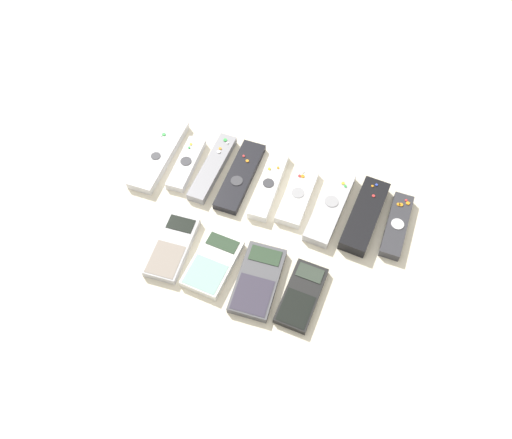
# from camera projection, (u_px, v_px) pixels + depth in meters

# --- Properties ---
(ground_plane) EXTENTS (3.00, 3.00, 0.00)m
(ground_plane) POSITION_uv_depth(u_px,v_px,m) (251.00, 234.00, 1.06)
(ground_plane) COLOR beige
(remote_0) EXTENTS (0.06, 0.22, 0.02)m
(remote_0) POSITION_uv_depth(u_px,v_px,m) (159.00, 154.00, 1.16)
(remote_0) COLOR silver
(remote_0) RESTS_ON ground_plane
(remote_1) EXTENTS (0.05, 0.15, 0.02)m
(remote_1) POSITION_uv_depth(u_px,v_px,m) (186.00, 164.00, 1.15)
(remote_1) COLOR silver
(remote_1) RESTS_ON ground_plane
(remote_2) EXTENTS (0.04, 0.19, 0.02)m
(remote_2) POSITION_uv_depth(u_px,v_px,m) (213.00, 168.00, 1.14)
(remote_2) COLOR gray
(remote_2) RESTS_ON ground_plane
(remote_3) EXTENTS (0.06, 0.20, 0.02)m
(remote_3) POSITION_uv_depth(u_px,v_px,m) (240.00, 176.00, 1.13)
(remote_3) COLOR black
(remote_3) RESTS_ON ground_plane
(remote_4) EXTENTS (0.05, 0.19, 0.02)m
(remote_4) POSITION_uv_depth(u_px,v_px,m) (269.00, 185.00, 1.12)
(remote_4) COLOR white
(remote_4) RESTS_ON ground_plane
(remote_5) EXTENTS (0.06, 0.16, 0.02)m
(remote_5) POSITION_uv_depth(u_px,v_px,m) (298.00, 196.00, 1.10)
(remote_5) COLOR white
(remote_5) RESTS_ON ground_plane
(remote_6) EXTENTS (0.07, 0.20, 0.02)m
(remote_6) POSITION_uv_depth(u_px,v_px,m) (330.00, 206.00, 1.09)
(remote_6) COLOR #B7B7BC
(remote_6) RESTS_ON ground_plane
(remote_7) EXTENTS (0.07, 0.19, 0.03)m
(remote_7) POSITION_uv_depth(u_px,v_px,m) (365.00, 215.00, 1.07)
(remote_7) COLOR black
(remote_7) RESTS_ON ground_plane
(remote_8) EXTENTS (0.04, 0.16, 0.02)m
(remote_8) POSITION_uv_depth(u_px,v_px,m) (397.00, 225.00, 1.06)
(remote_8) COLOR #333338
(remote_8) RESTS_ON ground_plane
(calculator_0) EXTENTS (0.08, 0.16, 0.02)m
(calculator_0) POSITION_uv_depth(u_px,v_px,m) (172.00, 247.00, 1.03)
(calculator_0) COLOR #B2B2B7
(calculator_0) RESTS_ON ground_plane
(calculator_1) EXTENTS (0.09, 0.14, 0.02)m
(calculator_1) POSITION_uv_depth(u_px,v_px,m) (213.00, 263.00, 1.01)
(calculator_1) COLOR silver
(calculator_1) RESTS_ON ground_plane
(calculator_2) EXTENTS (0.09, 0.16, 0.02)m
(calculator_2) POSITION_uv_depth(u_px,v_px,m) (258.00, 280.00, 0.99)
(calculator_2) COLOR #4C4C51
(calculator_2) RESTS_ON ground_plane
(calculator_3) EXTENTS (0.07, 0.14, 0.02)m
(calculator_3) POSITION_uv_depth(u_px,v_px,m) (301.00, 295.00, 0.98)
(calculator_3) COLOR black
(calculator_3) RESTS_ON ground_plane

